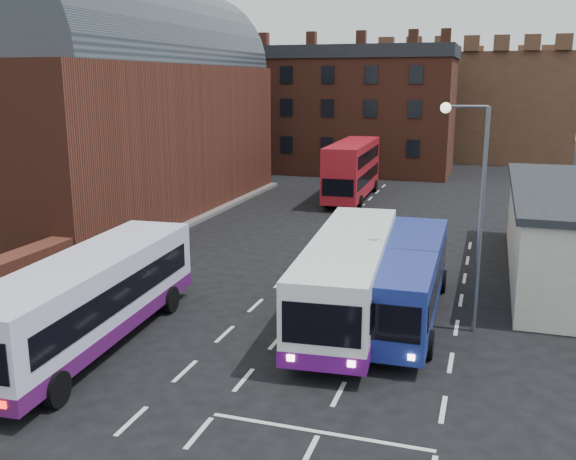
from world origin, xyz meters
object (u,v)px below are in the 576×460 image
(bus_white_inbound, at_px, (349,272))
(bus_blue, at_px, (406,276))
(bus_white_outbound, at_px, (89,294))
(bus_red_double, at_px, (352,169))
(street_lamp, at_px, (474,198))

(bus_white_inbound, height_order, bus_blue, bus_white_inbound)
(bus_white_outbound, height_order, bus_red_double, bus_red_double)
(bus_blue, bearing_deg, bus_red_double, -74.25)
(bus_blue, bearing_deg, bus_white_outbound, 29.39)
(bus_white_outbound, distance_m, bus_red_double, 30.34)
(bus_blue, relative_size, bus_red_double, 0.96)
(bus_blue, bearing_deg, street_lamp, 166.22)
(bus_blue, bearing_deg, bus_white_inbound, 17.12)
(bus_white_outbound, relative_size, street_lamp, 1.42)
(bus_white_inbound, bearing_deg, street_lamp, 177.31)
(street_lamp, bearing_deg, bus_white_outbound, -156.66)
(bus_red_double, bearing_deg, bus_white_inbound, 99.92)
(bus_white_inbound, bearing_deg, bus_blue, -166.55)
(bus_red_double, distance_m, street_lamp, 26.82)
(street_lamp, bearing_deg, bus_blue, 167.13)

